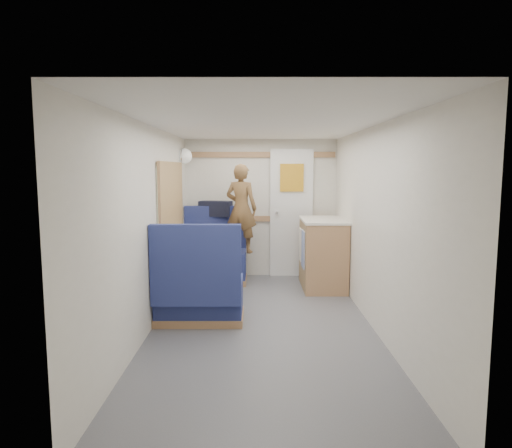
{
  "coord_description": "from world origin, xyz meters",
  "views": [
    {
      "loc": [
        -0.06,
        -4.41,
        1.58
      ],
      "look_at": [
        -0.07,
        0.9,
        0.93
      ],
      "focal_mm": 32.0,
      "sensor_mm": 36.0,
      "label": 1
    }
  ],
  "objects_px": {
    "dinette_table": "(208,253)",
    "orange_fruit": "(226,237)",
    "bench_far": "(214,261)",
    "bench_near": "(199,294)",
    "duffel_bag": "(216,209)",
    "bread_loaf": "(228,232)",
    "dome_light": "(185,156)",
    "person": "(241,208)",
    "wine_glass": "(209,232)",
    "tray": "(211,241)",
    "tumbler_mid": "(205,233)",
    "beer_glass": "(218,234)",
    "cheese_block": "(207,242)",
    "pepper_grinder": "(209,238)",
    "galley_counter": "(322,253)",
    "tumbler_left": "(197,239)"
  },
  "relations": [
    {
      "from": "duffel_bag",
      "to": "tray",
      "type": "bearing_deg",
      "value": -73.4
    },
    {
      "from": "duffel_bag",
      "to": "bread_loaf",
      "type": "xyz_separation_m",
      "value": [
        0.22,
        -0.78,
        -0.23
      ]
    },
    {
      "from": "orange_fruit",
      "to": "pepper_grinder",
      "type": "height_order",
      "value": "pepper_grinder"
    },
    {
      "from": "bench_far",
      "to": "bread_loaf",
      "type": "height_order",
      "value": "bench_far"
    },
    {
      "from": "duffel_bag",
      "to": "beer_glass",
      "type": "relative_size",
      "value": 4.77
    },
    {
      "from": "tray",
      "to": "cheese_block",
      "type": "xyz_separation_m",
      "value": [
        -0.02,
        -0.21,
        0.03
      ]
    },
    {
      "from": "cheese_block",
      "to": "bench_far",
      "type": "bearing_deg",
      "value": 91.48
    },
    {
      "from": "bench_far",
      "to": "bread_loaf",
      "type": "bearing_deg",
      "value": -66.61
    },
    {
      "from": "dinette_table",
      "to": "orange_fruit",
      "type": "xyz_separation_m",
      "value": [
        0.22,
        -0.05,
        0.21
      ]
    },
    {
      "from": "bench_far",
      "to": "person",
      "type": "relative_size",
      "value": 0.88
    },
    {
      "from": "wine_glass",
      "to": "bread_loaf",
      "type": "height_order",
      "value": "wine_glass"
    },
    {
      "from": "tray",
      "to": "galley_counter",
      "type": "bearing_deg",
      "value": 25.23
    },
    {
      "from": "bench_near",
      "to": "orange_fruit",
      "type": "relative_size",
      "value": 15.86
    },
    {
      "from": "bench_near",
      "to": "tumbler_mid",
      "type": "xyz_separation_m",
      "value": [
        -0.05,
        1.07,
        0.48
      ]
    },
    {
      "from": "pepper_grinder",
      "to": "wine_glass",
      "type": "bearing_deg",
      "value": -75.91
    },
    {
      "from": "tray",
      "to": "beer_glass",
      "type": "distance_m",
      "value": 0.35
    },
    {
      "from": "tray",
      "to": "wine_glass",
      "type": "relative_size",
      "value": 2.13
    },
    {
      "from": "dome_light",
      "to": "dinette_table",
      "type": "bearing_deg",
      "value": -65.35
    },
    {
      "from": "bench_far",
      "to": "galley_counter",
      "type": "height_order",
      "value": "bench_far"
    },
    {
      "from": "tumbler_left",
      "to": "tumbler_mid",
      "type": "height_order",
      "value": "tumbler_mid"
    },
    {
      "from": "galley_counter",
      "to": "tumbler_left",
      "type": "distance_m",
      "value": 1.77
    },
    {
      "from": "tumbler_mid",
      "to": "beer_glass",
      "type": "height_order",
      "value": "tumbler_mid"
    },
    {
      "from": "cheese_block",
      "to": "tumbler_mid",
      "type": "relative_size",
      "value": 0.82
    },
    {
      "from": "cheese_block",
      "to": "bench_near",
      "type": "bearing_deg",
      "value": -93.27
    },
    {
      "from": "wine_glass",
      "to": "pepper_grinder",
      "type": "xyz_separation_m",
      "value": [
        -0.01,
        0.04,
        -0.07
      ]
    },
    {
      "from": "dinette_table",
      "to": "beer_glass",
      "type": "bearing_deg",
      "value": 65.07
    },
    {
      "from": "orange_fruit",
      "to": "dome_light",
      "type": "bearing_deg",
      "value": 124.33
    },
    {
      "from": "orange_fruit",
      "to": "beer_glass",
      "type": "xyz_separation_m",
      "value": [
        -0.12,
        0.28,
        -0.0
      ]
    },
    {
      "from": "dinette_table",
      "to": "galley_counter",
      "type": "bearing_deg",
      "value": 20.54
    },
    {
      "from": "dinette_table",
      "to": "person",
      "type": "bearing_deg",
      "value": 61.07
    },
    {
      "from": "bench_far",
      "to": "bench_near",
      "type": "relative_size",
      "value": 1.0
    },
    {
      "from": "wine_glass",
      "to": "tumbler_mid",
      "type": "relative_size",
      "value": 1.37
    },
    {
      "from": "person",
      "to": "tray",
      "type": "distance_m",
      "value": 0.94
    },
    {
      "from": "duffel_bag",
      "to": "galley_counter",
      "type": "bearing_deg",
      "value": -6.96
    },
    {
      "from": "beer_glass",
      "to": "tumbler_mid",
      "type": "bearing_deg",
      "value": -173.36
    },
    {
      "from": "dinette_table",
      "to": "tumbler_left",
      "type": "distance_m",
      "value": 0.32
    },
    {
      "from": "dinette_table",
      "to": "pepper_grinder",
      "type": "height_order",
      "value": "pepper_grinder"
    },
    {
      "from": "bench_far",
      "to": "person",
      "type": "height_order",
      "value": "person"
    },
    {
      "from": "dinette_table",
      "to": "wine_glass",
      "type": "relative_size",
      "value": 5.48
    },
    {
      "from": "dinette_table",
      "to": "tumbler_left",
      "type": "xyz_separation_m",
      "value": [
        -0.1,
        -0.22,
        0.21
      ]
    },
    {
      "from": "bread_loaf",
      "to": "person",
      "type": "bearing_deg",
      "value": 65.59
    },
    {
      "from": "dome_light",
      "to": "bread_loaf",
      "type": "bearing_deg",
      "value": -39.43
    },
    {
      "from": "tumbler_left",
      "to": "beer_glass",
      "type": "xyz_separation_m",
      "value": [
        0.2,
        0.45,
        -0.01
      ]
    },
    {
      "from": "beer_glass",
      "to": "pepper_grinder",
      "type": "xyz_separation_m",
      "value": [
        -0.08,
        -0.34,
        0.0
      ]
    },
    {
      "from": "bench_far",
      "to": "duffel_bag",
      "type": "relative_size",
      "value": 2.32
    },
    {
      "from": "dinette_table",
      "to": "bench_far",
      "type": "bearing_deg",
      "value": 90.0
    },
    {
      "from": "tumbler_mid",
      "to": "orange_fruit",
      "type": "bearing_deg",
      "value": -43.16
    },
    {
      "from": "orange_fruit",
      "to": "tumbler_mid",
      "type": "bearing_deg",
      "value": 136.84
    },
    {
      "from": "dome_light",
      "to": "bread_loaf",
      "type": "height_order",
      "value": "dome_light"
    },
    {
      "from": "bench_far",
      "to": "orange_fruit",
      "type": "bearing_deg",
      "value": -76.18
    }
  ]
}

